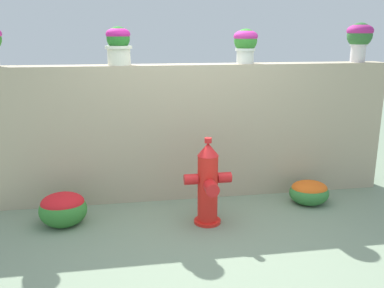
# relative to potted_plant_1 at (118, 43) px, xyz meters

# --- Properties ---
(ground_plane) EXTENTS (24.00, 24.00, 0.00)m
(ground_plane) POSITION_rel_potted_plant_1_xyz_m (0.76, -1.26, -1.81)
(ground_plane) COLOR gray
(stone_wall) EXTENTS (4.81, 0.30, 1.58)m
(stone_wall) POSITION_rel_potted_plant_1_xyz_m (0.76, 0.02, -1.02)
(stone_wall) COLOR tan
(stone_wall) RESTS_ON ground
(potted_plant_1) EXTENTS (0.29, 0.29, 0.41)m
(potted_plant_1) POSITION_rel_potted_plant_1_xyz_m (0.00, 0.00, 0.00)
(potted_plant_1) COLOR beige
(potted_plant_1) RESTS_ON stone_wall
(potted_plant_2) EXTENTS (0.28, 0.28, 0.39)m
(potted_plant_2) POSITION_rel_potted_plant_1_xyz_m (1.44, 0.02, 0.00)
(potted_plant_2) COLOR silver
(potted_plant_2) RESTS_ON stone_wall
(potted_plant_3) EXTENTS (0.31, 0.31, 0.46)m
(potted_plant_3) POSITION_rel_potted_plant_1_xyz_m (2.85, 0.02, 0.07)
(potted_plant_3) COLOR silver
(potted_plant_3) RESTS_ON stone_wall
(fire_hydrant) EXTENTS (0.49, 0.40, 0.91)m
(fire_hydrant) POSITION_rel_potted_plant_1_xyz_m (0.84, -0.81, -1.39)
(fire_hydrant) COLOR red
(fire_hydrant) RESTS_ON ground
(flower_bush_left) EXTENTS (0.46, 0.41, 0.28)m
(flower_bush_left) POSITION_rel_potted_plant_1_xyz_m (2.11, -0.48, -1.67)
(flower_bush_left) COLOR #367C38
(flower_bush_left) RESTS_ON ground
(flower_bush_right) EXTENTS (0.49, 0.44, 0.36)m
(flower_bush_right) POSITION_rel_potted_plant_1_xyz_m (-0.63, -0.60, -1.63)
(flower_bush_right) COLOR #347C30
(flower_bush_right) RESTS_ON ground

